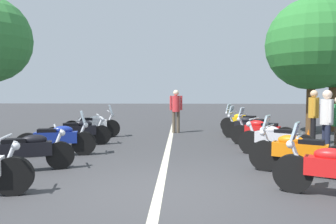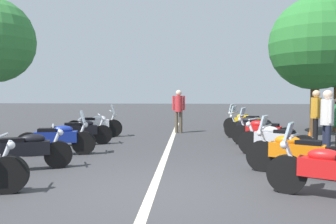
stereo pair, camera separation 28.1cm
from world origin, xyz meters
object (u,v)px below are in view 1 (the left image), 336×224
Objects in this scene: roadside_tree_2 at (312,44)px; bystander_4 at (314,113)px; motorcycle_right_row_1 at (298,152)px; motorcycle_right_row_2 at (275,140)px; motorcycle_right_row_3 at (261,131)px; motorcycle_left_row_1 at (27,151)px; traffic_cone_1 at (308,140)px; motorcycle_left_row_3 at (79,132)px; motorcycle_right_row_5 at (243,122)px; bystander_1 at (327,118)px; motorcycle_right_row_4 at (249,126)px; bystander_2 at (176,108)px; motorcycle_left_row_4 at (93,125)px; roadside_tree_1 at (334,49)px; motorcycle_left_row_2 at (57,139)px.

bystander_4 is at bearing 160.57° from roadside_tree_2.
motorcycle_right_row_2 is (1.85, -0.06, -0.02)m from motorcycle_right_row_1.
motorcycle_right_row_3 is 0.35× the size of roadside_tree_2.
bystander_4 is at bearing 3.77° from motorcycle_left_row_1.
bystander_4 is (3.81, -7.62, 0.60)m from motorcycle_left_row_1.
motorcycle_right_row_2 reaches higher than traffic_cone_1.
roadside_tree_2 reaches higher than traffic_cone_1.
motorcycle_right_row_5 is at bearing 8.20° from motorcycle_left_row_3.
motorcycle_right_row_2 is (1.80, -5.83, 0.01)m from motorcycle_left_row_1.
bystander_1 is at bearing -34.17° from motorcycle_left_row_3.
roadside_tree_2 reaches higher than motorcycle_right_row_5.
motorcycle_right_row_4 is (1.53, 0.05, -0.01)m from motorcycle_right_row_3.
motorcycle_right_row_4 is at bearing -60.63° from motorcycle_right_row_3.
motorcycle_right_row_1 is at bearing 116.07° from motorcycle_right_row_4.
traffic_cone_1 is (-0.53, -1.26, -0.18)m from motorcycle_right_row_3.
bystander_2 is (4.89, 2.69, 0.60)m from motorcycle_right_row_2.
motorcycle_left_row_1 is 1.09× the size of bystander_1.
traffic_cone_1 is at bearing -0.25° from motorcycle_left_row_1.
motorcycle_left_row_4 is at bearing 98.40° from roadside_tree_2.
roadside_tree_1 is 1.75m from roadside_tree_2.
motorcycle_right_row_1 is at bearing -52.08° from motorcycle_left_row_3.
motorcycle_left_row_1 is 0.95× the size of motorcycle_left_row_4.
motorcycle_left_row_3 reaches higher than traffic_cone_1.
bystander_1 is 5.47m from roadside_tree_2.
bystander_2 reaches higher than motorcycle_left_row_1.
motorcycle_right_row_4 is 4.34m from roadside_tree_2.
motorcycle_left_row_3 is at bearing -3.25° from motorcycle_right_row_1.
motorcycle_right_row_1 is at bearing -100.45° from bystander_4.
motorcycle_left_row_4 reaches higher than motorcycle_left_row_1.
motorcycle_left_row_1 is 6.11m from motorcycle_right_row_2.
bystander_1 reaches higher than motorcycle_right_row_2.
motorcycle_right_row_3 is 3.07× the size of traffic_cone_1.
motorcycle_left_row_2 is at bearing 34.99° from motorcycle_right_row_2.
motorcycle_right_row_4 is at bearing -63.11° from motorcycle_right_row_1.
motorcycle_right_row_5 is 5.07m from roadside_tree_1.
motorcycle_left_row_1 is 11.10m from roadside_tree_2.
motorcycle_left_row_3 is 0.37× the size of roadside_tree_2.
motorcycle_left_row_2 is 1.08× the size of motorcycle_right_row_1.
motorcycle_right_row_5 reaches higher than motorcycle_left_row_3.
bystander_4 is at bearing -88.11° from motorcycle_right_row_1.
motorcycle_left_row_1 is at bearing -138.25° from bystander_4.
bystander_2 is at bearing 86.58° from roadside_tree_2.
motorcycle_right_row_1 reaches higher than motorcycle_right_row_2.
motorcycle_right_row_5 is at bearing -72.73° from bystander_1.
traffic_cone_1 is at bearing 148.67° from roadside_tree_1.
traffic_cone_1 is 0.11× the size of roadside_tree_2.
motorcycle_left_row_3 is (1.66, -0.06, -0.01)m from motorcycle_left_row_2.
bystander_2 is at bearing 47.08° from traffic_cone_1.
motorcycle_right_row_3 is at bearing -154.54° from bystander_4.
bystander_2 is at bearing 42.09° from motorcycle_left_row_1.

